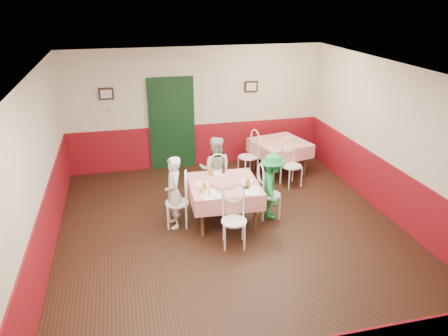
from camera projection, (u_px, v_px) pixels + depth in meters
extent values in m
plane|color=black|center=(234.00, 237.00, 7.53)|extent=(7.00, 7.00, 0.00)
plane|color=white|center=(236.00, 74.00, 6.47)|extent=(7.00, 7.00, 0.00)
cube|color=beige|center=(197.00, 108.00, 10.15)|extent=(6.00, 0.10, 2.80)
cube|color=beige|center=(337.00, 302.00, 3.85)|extent=(6.00, 0.10, 2.80)
cube|color=beige|center=(36.00, 179.00, 6.35)|extent=(0.10, 7.00, 2.80)
cube|color=beige|center=(400.00, 147.00, 7.65)|extent=(0.10, 7.00, 2.80)
cube|color=maroon|center=(198.00, 145.00, 10.48)|extent=(6.00, 0.03, 1.00)
cube|color=maroon|center=(47.00, 232.00, 6.70)|extent=(0.03, 7.00, 1.00)
cube|color=maroon|center=(392.00, 193.00, 7.99)|extent=(0.03, 7.00, 1.00)
cube|color=black|center=(172.00, 125.00, 10.11)|extent=(0.96, 0.06, 2.10)
cube|color=black|center=(106.00, 94.00, 9.50)|extent=(0.32, 0.03, 0.26)
cube|color=black|center=(251.00, 87.00, 10.22)|extent=(0.32, 0.03, 0.26)
cube|color=white|center=(112.00, 109.00, 9.66)|extent=(0.10, 0.03, 0.10)
cube|color=red|center=(224.00, 202.00, 7.92)|extent=(1.27, 1.27, 0.77)
cube|color=red|center=(279.00, 157.00, 10.05)|extent=(1.35, 1.35, 0.77)
cylinder|color=#B74723|center=(224.00, 184.00, 7.69)|extent=(0.45, 0.45, 0.03)
cylinder|color=white|center=(201.00, 184.00, 7.72)|extent=(0.26, 0.26, 0.01)
cylinder|color=white|center=(247.00, 181.00, 7.82)|extent=(0.26, 0.26, 0.01)
cylinder|color=white|center=(219.00, 174.00, 8.13)|extent=(0.26, 0.26, 0.01)
cylinder|color=#BF7219|center=(204.00, 187.00, 7.47)|extent=(0.07, 0.07, 0.13)
cylinder|color=#BF7219|center=(248.00, 183.00, 7.60)|extent=(0.08, 0.08, 0.14)
cylinder|color=#BF7219|center=(211.00, 172.00, 8.05)|extent=(0.09, 0.09, 0.15)
cylinder|color=#381C0A|center=(223.00, 168.00, 8.13)|extent=(0.06, 0.06, 0.21)
cylinder|color=silver|center=(204.00, 194.00, 7.27)|extent=(0.04, 0.04, 0.09)
cylinder|color=silver|center=(209.00, 194.00, 7.26)|extent=(0.04, 0.04, 0.09)
cylinder|color=#B23319|center=(200.00, 191.00, 7.36)|extent=(0.04, 0.04, 0.09)
cube|color=white|center=(210.00, 195.00, 7.33)|extent=(0.34, 0.43, 0.00)
cube|color=white|center=(250.00, 191.00, 7.48)|extent=(0.39, 0.46, 0.00)
cube|color=black|center=(246.00, 188.00, 7.57)|extent=(0.11, 0.09, 0.02)
imported|color=gray|center=(174.00, 192.00, 7.65)|extent=(0.34, 0.50, 1.31)
imported|color=gray|center=(215.00, 169.00, 8.62)|extent=(0.76, 0.66, 1.33)
imported|color=gray|center=(272.00, 186.00, 7.98)|extent=(0.64, 0.89, 1.24)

